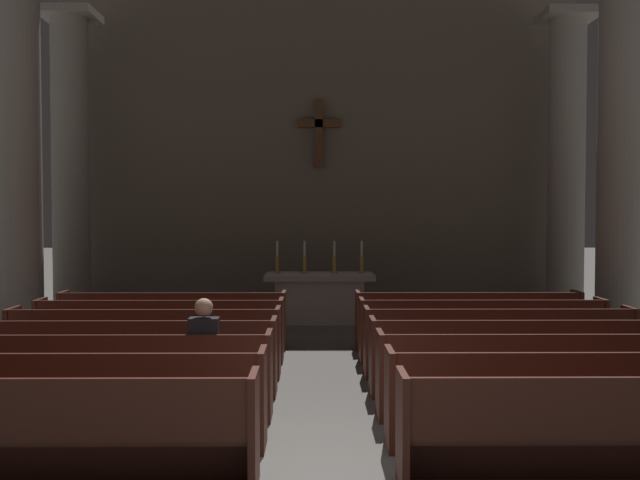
{
  "coord_description": "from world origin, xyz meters",
  "views": [
    {
      "loc": [
        -0.12,
        -5.92,
        2.25
      ],
      "look_at": [
        0.0,
        7.6,
        1.73
      ],
      "focal_mm": 41.32,
      "sensor_mm": 36.0,
      "label": 1
    }
  ],
  "objects": [
    {
      "name": "column_right_third",
      "position": [
        5.2,
        6.81,
        3.13
      ],
      "size": [
        1.15,
        1.15,
        6.42
      ],
      "color": "#9E998E",
      "rests_on": "ground"
    },
    {
      "name": "pew_left_row_7",
      "position": [
        -2.4,
        6.02,
        0.48
      ],
      "size": [
        3.66,
        0.5,
        0.95
      ],
      "color": "#4C2319",
      "rests_on": "ground"
    },
    {
      "name": "pew_right_row_4",
      "position": [
        2.4,
        2.99,
        0.48
      ],
      "size": [
        3.66,
        0.5,
        0.95
      ],
      "color": "#4C2319",
      "rests_on": "ground"
    },
    {
      "name": "candlestick_inner_right",
      "position": [
        0.3,
        8.86,
        1.22
      ],
      "size": [
        0.16,
        0.16,
        0.65
      ],
      "color": "#B79338",
      "rests_on": "altar"
    },
    {
      "name": "pew_left_row_3",
      "position": [
        -2.4,
        1.98,
        0.48
      ],
      "size": [
        3.66,
        0.5,
        0.95
      ],
      "color": "#4C2319",
      "rests_on": "ground"
    },
    {
      "name": "candlestick_inner_left",
      "position": [
        -0.3,
        8.86,
        1.22
      ],
      "size": [
        0.16,
        0.16,
        0.65
      ],
      "color": "#B79338",
      "rests_on": "altar"
    },
    {
      "name": "lone_worshipper",
      "position": [
        -1.3,
        2.02,
        0.69
      ],
      "size": [
        0.32,
        0.43,
        1.32
      ],
      "color": "#26262B",
      "rests_on": "ground"
    },
    {
      "name": "column_right_fourth",
      "position": [
        5.2,
        9.53,
        3.13
      ],
      "size": [
        1.15,
        1.15,
        6.42
      ],
      "color": "#9E998E",
      "rests_on": "ground"
    },
    {
      "name": "pew_right_row_3",
      "position": [
        2.4,
        1.98,
        0.48
      ],
      "size": [
        3.66,
        0.5,
        0.95
      ],
      "color": "#4C2319",
      "rests_on": "ground"
    },
    {
      "name": "pew_left_row_1",
      "position": [
        -2.4,
        -0.04,
        0.48
      ],
      "size": [
        3.66,
        0.5,
        0.95
      ],
      "color": "#4C2319",
      "rests_on": "ground"
    },
    {
      "name": "pew_right_row_1",
      "position": [
        2.4,
        -0.04,
        0.48
      ],
      "size": [
        3.66,
        0.5,
        0.95
      ],
      "color": "#4C2319",
      "rests_on": "ground"
    },
    {
      "name": "column_left_third",
      "position": [
        -5.2,
        6.81,
        3.13
      ],
      "size": [
        1.15,
        1.15,
        6.42
      ],
      "color": "#9E998E",
      "rests_on": "ground"
    },
    {
      "name": "pew_right_row_2",
      "position": [
        2.4,
        0.97,
        0.48
      ],
      "size": [
        3.66,
        0.5,
        0.95
      ],
      "color": "#4C2319",
      "rests_on": "ground"
    },
    {
      "name": "pew_left_row_6",
      "position": [
        -2.4,
        5.01,
        0.48
      ],
      "size": [
        3.66,
        0.5,
        0.95
      ],
      "color": "#4C2319",
      "rests_on": "ground"
    },
    {
      "name": "candlestick_outer_left",
      "position": [
        -0.85,
        8.86,
        1.22
      ],
      "size": [
        0.16,
        0.16,
        0.65
      ],
      "color": "#B79338",
      "rests_on": "altar"
    },
    {
      "name": "pew_left_row_2",
      "position": [
        -2.4,
        0.97,
        0.48
      ],
      "size": [
        3.66,
        0.5,
        0.95
      ],
      "color": "#4C2319",
      "rests_on": "ground"
    },
    {
      "name": "candlestick_outer_right",
      "position": [
        0.85,
        8.86,
        1.22
      ],
      "size": [
        0.16,
        0.16,
        0.65
      ],
      "color": "#B79338",
      "rests_on": "altar"
    },
    {
      "name": "pew_right_row_7",
      "position": [
        2.4,
        6.02,
        0.48
      ],
      "size": [
        3.66,
        0.5,
        0.95
      ],
      "color": "#4C2319",
      "rests_on": "ground"
    },
    {
      "name": "pew_left_row_4",
      "position": [
        -2.4,
        2.99,
        0.48
      ],
      "size": [
        3.66,
        0.5,
        0.95
      ],
      "color": "#4C2319",
      "rests_on": "ground"
    },
    {
      "name": "altar",
      "position": [
        0.0,
        8.86,
        0.53
      ],
      "size": [
        2.2,
        0.9,
        1.01
      ],
      "color": "#BCB7AD",
      "rests_on": "ground"
    },
    {
      "name": "pew_right_row_5",
      "position": [
        2.4,
        4.0,
        0.48
      ],
      "size": [
        3.66,
        0.5,
        0.95
      ],
      "color": "#4C2319",
      "rests_on": "ground"
    },
    {
      "name": "apse_with_cross",
      "position": [
        0.0,
        10.89,
        3.64
      ],
      "size": [
        11.62,
        0.43,
        7.28
      ],
      "color": "#706656",
      "rests_on": "ground"
    },
    {
      "name": "column_left_fourth",
      "position": [
        -5.2,
        9.53,
        3.13
      ],
      "size": [
        1.15,
        1.15,
        6.42
      ],
      "color": "#9E998E",
      "rests_on": "ground"
    },
    {
      "name": "pew_left_row_5",
      "position": [
        -2.4,
        4.0,
        0.48
      ],
      "size": [
        3.66,
        0.5,
        0.95
      ],
      "color": "#4C2319",
      "rests_on": "ground"
    },
    {
      "name": "pew_right_row_6",
      "position": [
        2.4,
        5.01,
        0.48
      ],
      "size": [
        3.66,
        0.5,
        0.95
      ],
      "color": "#4C2319",
      "rests_on": "ground"
    }
  ]
}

